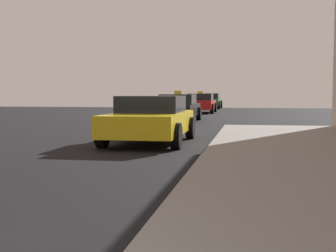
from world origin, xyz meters
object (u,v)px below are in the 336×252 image
(car_black, at_px, (178,108))
(car_green, at_px, (209,101))
(car_red, at_px, (200,103))
(car_yellow, at_px, (151,119))

(car_black, relative_size, car_green, 0.94)
(car_black, distance_m, car_red, 9.61)
(car_yellow, height_order, car_black, car_black)
(car_red, relative_size, car_green, 0.94)
(car_red, bearing_deg, car_yellow, 91.96)
(car_green, bearing_deg, car_yellow, 91.66)
(car_black, relative_size, car_red, 1.01)
(car_yellow, bearing_deg, car_green, -88.34)
(car_black, bearing_deg, car_red, -90.25)
(car_yellow, xyz_separation_m, car_green, (-0.79, 27.32, 0.00))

